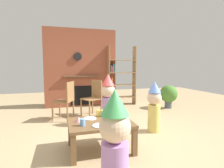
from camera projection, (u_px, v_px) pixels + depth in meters
ground_plane at (110, 135)px, 3.28m from camera, size 12.00×12.00×0.00m
brick_fireplace_feature at (81, 68)px, 5.58m from camera, size 2.20×0.28×2.40m
bookshelf at (120, 78)px, 5.77m from camera, size 0.90×0.28×1.90m
coffee_table at (100, 126)px, 2.67m from camera, size 0.94×0.70×0.44m
paper_cup_near_left at (83, 122)px, 2.47m from camera, size 0.07×0.07×0.10m
paper_cup_near_right at (98, 113)px, 2.94m from camera, size 0.07×0.07×0.11m
paper_cup_center at (114, 117)px, 2.73m from camera, size 0.08×0.08×0.11m
paper_cup_far_left at (103, 113)px, 2.92m from camera, size 0.08×0.08×0.11m
paper_cup_far_right at (118, 123)px, 2.44m from camera, size 0.06×0.06×0.09m
paper_plate_front at (90, 118)px, 2.80m from camera, size 0.20×0.20×0.01m
paper_plate_rear at (100, 126)px, 2.47m from camera, size 0.21×0.21×0.01m
birthday_cake_slice at (78, 119)px, 2.65m from camera, size 0.10×0.10×0.08m
table_fork at (103, 120)px, 2.71m from camera, size 0.04×0.15×0.01m
child_with_cone_hat at (115, 143)px, 1.64m from camera, size 0.29×0.29×1.06m
child_in_pink at (154, 105)px, 3.43m from camera, size 0.27×0.27×0.98m
child_by_the_chairs at (108, 98)px, 3.84m from camera, size 0.30×0.30×1.09m
dining_chair_left at (67, 98)px, 4.18m from camera, size 0.54×0.54×0.90m
dining_chair_middle at (94, 96)px, 4.55m from camera, size 0.54×0.54×0.90m
potted_plant_tall at (169, 94)px, 5.37m from camera, size 0.52×0.52×0.69m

